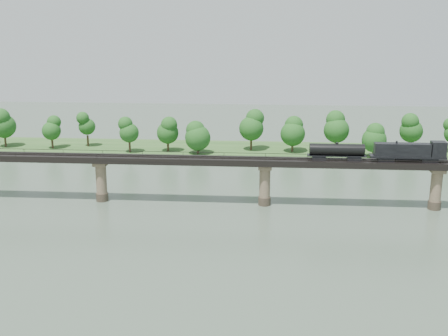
{
  "coord_description": "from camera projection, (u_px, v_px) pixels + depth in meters",
  "views": [
    {
      "loc": [
        0.65,
        -99.33,
        42.86
      ],
      "look_at": [
        -9.8,
        30.0,
        9.0
      ],
      "focal_mm": 45.0,
      "sensor_mm": 36.0,
      "label": 1
    }
  ],
  "objects": [
    {
      "name": "bridge_superstructure",
      "position": [
        265.0,
        157.0,
        132.62
      ],
      "size": [
        220.0,
        4.9,
        0.75
      ],
      "color": "black",
      "rests_on": "bridge"
    },
    {
      "name": "bridge",
      "position": [
        265.0,
        183.0,
        134.22
      ],
      "size": [
        236.0,
        30.0,
        11.5
      ],
      "color": "#473A2D",
      "rests_on": "ground"
    },
    {
      "name": "ground",
      "position": [
        263.0,
        254.0,
        106.67
      ],
      "size": [
        400.0,
        400.0,
        0.0
      ],
      "primitive_type": "plane",
      "color": "#39493B",
      "rests_on": "ground"
    },
    {
      "name": "far_treeline",
      "position": [
        241.0,
        130.0,
        182.74
      ],
      "size": [
        289.06,
        17.54,
        13.6
      ],
      "color": "#382619",
      "rests_on": "far_bank"
    },
    {
      "name": "far_bank",
      "position": [
        266.0,
        151.0,
        188.44
      ],
      "size": [
        300.0,
        24.0,
        1.6
      ],
      "primitive_type": "cube",
      "color": "#2A4D1F",
      "rests_on": "ground"
    }
  ]
}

